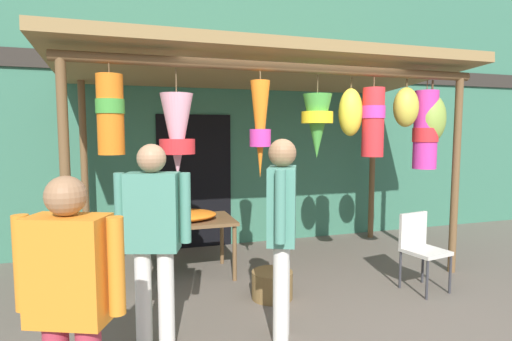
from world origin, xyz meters
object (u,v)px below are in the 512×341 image
at_px(flower_heap_on_table, 185,215).
at_px(wicker_basket_by_table, 272,285).
at_px(folding_chair, 420,244).
at_px(customer_foreground, 70,297).
at_px(shopper_by_bananas, 282,223).
at_px(vendor_in_orange, 153,230).
at_px(display_table, 186,226).

height_order(flower_heap_on_table, wicker_basket_by_table, flower_heap_on_table).
height_order(folding_chair, wicker_basket_by_table, folding_chair).
bearing_deg(folding_chair, customer_foreground, -157.39).
bearing_deg(flower_heap_on_table, wicker_basket_by_table, -48.68).
bearing_deg(flower_heap_on_table, shopper_by_bananas, -71.87).
xyz_separation_m(flower_heap_on_table, shopper_by_bananas, (0.56, -1.71, 0.24)).
relative_size(flower_heap_on_table, vendor_in_orange, 0.47).
relative_size(folding_chair, shopper_by_bananas, 0.50).
relative_size(folding_chair, vendor_in_orange, 0.51).
xyz_separation_m(display_table, flower_heap_on_table, (-0.02, -0.06, 0.14)).
xyz_separation_m(wicker_basket_by_table, shopper_by_bananas, (-0.22, -0.82, 0.86)).
bearing_deg(wicker_basket_by_table, folding_chair, -8.57).
bearing_deg(folding_chair, wicker_basket_by_table, 171.43).
distance_m(folding_chair, wicker_basket_by_table, 1.71).
height_order(customer_foreground, shopper_by_bananas, shopper_by_bananas).
xyz_separation_m(display_table, shopper_by_bananas, (0.54, -1.76, 0.38)).
relative_size(wicker_basket_by_table, customer_foreground, 0.28).
relative_size(customer_foreground, shopper_by_bananas, 0.90).
bearing_deg(customer_foreground, flower_heap_on_table, 69.57).
relative_size(vendor_in_orange, customer_foreground, 1.09).
bearing_deg(flower_heap_on_table, display_table, 69.41).
bearing_deg(vendor_in_orange, folding_chair, 8.24).
height_order(vendor_in_orange, shopper_by_bananas, shopper_by_bananas).
xyz_separation_m(flower_heap_on_table, folding_chair, (2.43, -1.13, -0.25)).
bearing_deg(display_table, flower_heap_on_table, -110.59).
xyz_separation_m(flower_heap_on_table, vendor_in_orange, (-0.46, -1.55, 0.22)).
distance_m(folding_chair, vendor_in_orange, 2.96).
relative_size(flower_heap_on_table, shopper_by_bananas, 0.46).
distance_m(display_table, shopper_by_bananas, 1.88).
bearing_deg(wicker_basket_by_table, shopper_by_bananas, -104.85).
bearing_deg(shopper_by_bananas, folding_chair, 17.06).
xyz_separation_m(customer_foreground, shopper_by_bananas, (1.50, 0.83, 0.11)).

